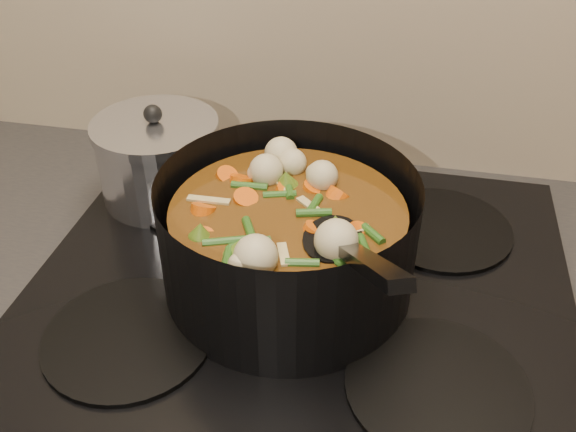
# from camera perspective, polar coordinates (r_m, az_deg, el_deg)

# --- Properties ---
(stovetop) EXTENTS (0.62, 0.54, 0.03)m
(stovetop) POSITION_cam_1_polar(r_m,az_deg,el_deg) (0.76, 1.13, -6.10)
(stovetop) COLOR black
(stovetop) RESTS_ON counter
(stockpot) EXTENTS (0.32, 0.37, 0.21)m
(stockpot) POSITION_cam_1_polar(r_m,az_deg,el_deg) (0.71, 0.03, -2.11)
(stockpot) COLOR black
(stockpot) RESTS_ON stovetop
(saucepan) EXTENTS (0.17, 0.17, 0.14)m
(saucepan) POSITION_cam_1_polar(r_m,az_deg,el_deg) (0.88, -11.40, 4.97)
(saucepan) COLOR silver
(saucepan) RESTS_ON stovetop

